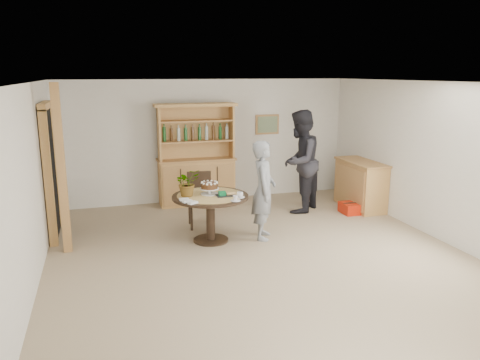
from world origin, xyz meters
The scene contains 17 objects.
ground centered at (0.00, 0.00, 0.00)m, with size 7.00×7.00×0.00m, color tan.
room_shell centered at (0.00, 0.01, 1.74)m, with size 6.04×7.04×2.52m.
doorway centered at (-2.93, 2.00, 1.11)m, with size 0.13×1.10×2.18m.
pine_post centered at (-2.70, 1.20, 1.25)m, with size 0.12×0.12×2.50m, color #AB8348.
hutch centered at (-0.30, 3.24, 0.69)m, with size 1.62×0.54×2.04m.
sideboard centered at (2.74, 2.00, 0.47)m, with size 0.54×1.26×0.94m.
dining_table centered at (-0.54, 1.01, 0.60)m, with size 1.20×1.20×0.76m.
dining_chair centered at (-0.53, 1.84, 0.54)m, with size 0.46×0.46×0.95m.
birthday_cake centered at (-0.54, 1.06, 0.88)m, with size 0.30×0.30×0.20m.
flower_vase centered at (-0.89, 1.06, 0.97)m, with size 0.38×0.33×0.42m, color #3F7233.
gift_tray centered at (-0.32, 0.88, 0.79)m, with size 0.30×0.20×0.08m.
coffee_cup_a centered at (-0.14, 0.73, 0.80)m, with size 0.15×0.15×0.09m.
coffee_cup_b centered at (-0.26, 0.56, 0.79)m, with size 0.15×0.15×0.08m.
napkins centered at (-0.95, 0.69, 0.77)m, with size 0.24×0.33×0.03m.
teen_boy centered at (0.31, 0.91, 0.80)m, with size 0.58×0.38×1.59m, color gray.
adult_person centered at (1.48, 2.14, 0.98)m, with size 0.95×0.74×1.95m, color black.
red_suitcase centered at (2.50, 1.70, 0.10)m, with size 0.60×0.41×0.21m.
Camera 1 is at (-2.13, -5.90, 2.63)m, focal length 35.00 mm.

